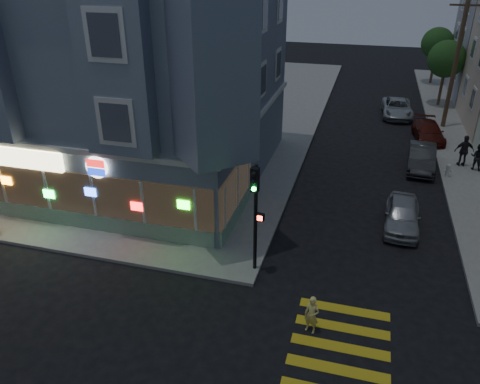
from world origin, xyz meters
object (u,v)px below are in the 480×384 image
at_px(pedestrian_b, 464,151).
at_px(parked_car_b, 422,158).
at_px(street_tree_far, 437,43).
at_px(parked_car_a, 402,215).
at_px(utility_pole, 456,63).
at_px(parked_car_c, 429,132).
at_px(fire_hydrant, 448,170).
at_px(running_child, 312,315).
at_px(street_tree_near, 447,59).
at_px(pedestrian_a, 478,157).
at_px(parked_car_d, 397,108).
at_px(traffic_signal, 256,202).

bearing_deg(pedestrian_b, parked_car_b, 9.58).
relative_size(street_tree_far, parked_car_a, 1.36).
bearing_deg(utility_pole, parked_car_c, -112.81).
bearing_deg(fire_hydrant, running_child, -112.14).
bearing_deg(street_tree_near, pedestrian_a, -86.71).
distance_m(utility_pole, street_tree_near, 6.06).
xyz_separation_m(running_child, parked_car_d, (3.25, 25.86, -0.03)).
height_order(pedestrian_b, fire_hydrant, pedestrian_b).
distance_m(street_tree_far, parked_car_d, 12.81).
distance_m(parked_car_b, traffic_signal, 14.83).
height_order(utility_pole, pedestrian_b, utility_pole).
relative_size(pedestrian_a, parked_car_c, 0.37).
xyz_separation_m(parked_car_b, parked_car_d, (-1.19, 10.40, -0.03)).
distance_m(pedestrian_b, parked_car_d, 10.27).
bearing_deg(fire_hydrant, parked_car_a, -113.03).
height_order(parked_car_a, traffic_signal, traffic_signal).
bearing_deg(traffic_signal, parked_car_a, 50.46).
bearing_deg(running_child, traffic_signal, 150.84).
xyz_separation_m(pedestrian_a, fire_hydrant, (-1.70, -1.50, -0.39)).
bearing_deg(fire_hydrant, street_tree_near, 86.66).
distance_m(street_tree_far, parked_car_c, 17.47).
height_order(pedestrian_a, parked_car_d, pedestrian_a).
bearing_deg(fire_hydrant, pedestrian_a, 41.38).
distance_m(pedestrian_a, parked_car_d, 10.90).
height_order(running_child, parked_car_c, running_child).
xyz_separation_m(running_child, pedestrian_b, (6.84, 16.24, 0.40)).
relative_size(running_child, parked_car_c, 0.33).
height_order(street_tree_near, parked_car_b, street_tree_near).
xyz_separation_m(utility_pole, traffic_signal, (-9.18, -21.07, -1.58)).
distance_m(pedestrian_a, parked_car_c, 5.35).
bearing_deg(fire_hydrant, utility_pole, 85.74).
xyz_separation_m(parked_car_c, parked_car_d, (-1.98, 5.20, 0.05)).
distance_m(street_tree_near, running_child, 30.68).
relative_size(parked_car_b, traffic_signal, 0.94).
distance_m(utility_pole, pedestrian_a, 8.85).
bearing_deg(traffic_signal, parked_car_c, 74.21).
distance_m(traffic_signal, fire_hydrant, 14.67).
distance_m(pedestrian_a, parked_car_b, 3.13).
height_order(parked_car_d, fire_hydrant, parked_car_d).
xyz_separation_m(pedestrian_a, parked_car_c, (-2.30, 4.82, -0.32)).
relative_size(street_tree_far, fire_hydrant, 7.01).
relative_size(pedestrian_a, parked_car_b, 0.37).
distance_m(pedestrian_a, fire_hydrant, 2.30).
bearing_deg(parked_car_a, traffic_signal, -134.66).
bearing_deg(pedestrian_a, traffic_signal, 76.40).
bearing_deg(parked_car_d, parked_car_c, -71.98).
height_order(utility_pole, street_tree_near, utility_pole).
relative_size(street_tree_far, running_child, 3.79).
bearing_deg(street_tree_far, pedestrian_b, -89.73).
xyz_separation_m(pedestrian_a, parked_car_d, (-4.28, 10.02, -0.27)).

